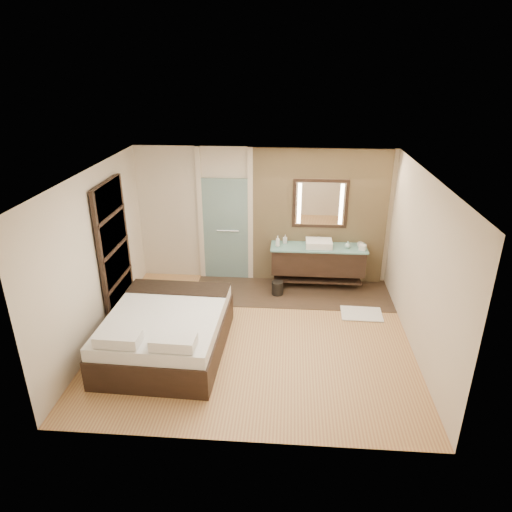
# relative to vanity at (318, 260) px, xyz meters

# --- Properties ---
(floor) EXTENTS (5.00, 5.00, 0.00)m
(floor) POSITION_rel_vanity_xyz_m (-1.10, -1.92, -0.58)
(floor) COLOR #AB6E47
(floor) RESTS_ON ground
(tile_strip) EXTENTS (3.80, 1.30, 0.01)m
(tile_strip) POSITION_rel_vanity_xyz_m (-0.50, -0.32, -0.57)
(tile_strip) COLOR #392C1F
(tile_strip) RESTS_ON floor
(stone_wall) EXTENTS (2.60, 0.08, 2.70)m
(stone_wall) POSITION_rel_vanity_xyz_m (0.00, 0.29, 0.77)
(stone_wall) COLOR tan
(stone_wall) RESTS_ON floor
(vanity) EXTENTS (1.85, 0.55, 0.88)m
(vanity) POSITION_rel_vanity_xyz_m (0.00, 0.00, 0.00)
(vanity) COLOR black
(vanity) RESTS_ON stone_wall
(mirror_unit) EXTENTS (1.06, 0.04, 0.96)m
(mirror_unit) POSITION_rel_vanity_xyz_m (0.00, 0.24, 1.07)
(mirror_unit) COLOR black
(mirror_unit) RESTS_ON stone_wall
(frosted_door) EXTENTS (1.10, 0.12, 2.70)m
(frosted_door) POSITION_rel_vanity_xyz_m (-1.85, 0.28, 0.56)
(frosted_door) COLOR silver
(frosted_door) RESTS_ON floor
(shoji_partition) EXTENTS (0.06, 1.20, 2.40)m
(shoji_partition) POSITION_rel_vanity_xyz_m (-3.53, -1.32, 0.63)
(shoji_partition) COLOR black
(shoji_partition) RESTS_ON floor
(bed) EXTENTS (1.80, 2.22, 0.83)m
(bed) POSITION_rel_vanity_xyz_m (-2.42, -2.40, -0.23)
(bed) COLOR black
(bed) RESTS_ON floor
(bath_mat) EXTENTS (0.73, 0.52, 0.02)m
(bath_mat) POSITION_rel_vanity_xyz_m (0.75, -1.07, -0.56)
(bath_mat) COLOR white
(bath_mat) RESTS_ON floor
(waste_bin) EXTENTS (0.26, 0.26, 0.27)m
(waste_bin) POSITION_rel_vanity_xyz_m (-0.77, -0.42, -0.44)
(waste_bin) COLOR black
(waste_bin) RESTS_ON floor
(tissue_box) EXTENTS (0.16, 0.16, 0.10)m
(tissue_box) POSITION_rel_vanity_xyz_m (0.82, -0.12, 0.33)
(tissue_box) COLOR white
(tissue_box) RESTS_ON vanity
(soap_bottle_a) EXTENTS (0.10, 0.10, 0.21)m
(soap_bottle_a) POSITION_rel_vanity_xyz_m (-0.79, -0.06, 0.39)
(soap_bottle_a) COLOR white
(soap_bottle_a) RESTS_ON vanity
(soap_bottle_b) EXTENTS (0.08, 0.08, 0.17)m
(soap_bottle_b) POSITION_rel_vanity_xyz_m (-0.66, 0.12, 0.37)
(soap_bottle_b) COLOR #B2B2B2
(soap_bottle_b) RESTS_ON vanity
(soap_bottle_c) EXTENTS (0.11, 0.11, 0.13)m
(soap_bottle_c) POSITION_rel_vanity_xyz_m (0.55, -0.04, 0.35)
(soap_bottle_c) COLOR silver
(soap_bottle_c) RESTS_ON vanity
(cup) EXTENTS (0.16, 0.16, 0.09)m
(cup) POSITION_rel_vanity_xyz_m (0.80, 0.02, 0.33)
(cup) COLOR silver
(cup) RESTS_ON vanity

